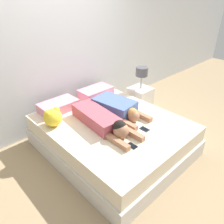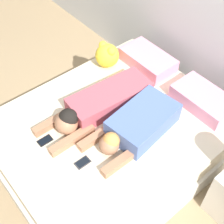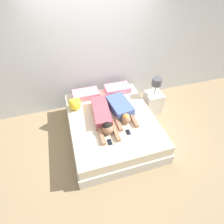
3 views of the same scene
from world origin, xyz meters
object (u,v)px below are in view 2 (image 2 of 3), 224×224
at_px(cell_phone_left, 45,141).
at_px(person_left, 98,105).
at_px(plush_toy, 107,55).
at_px(pillow_head_left, 148,60).
at_px(bed, 112,139).
at_px(pillow_head_right, 203,99).
at_px(person_right, 137,125).
at_px(cell_phone_right, 83,163).

bearing_deg(cell_phone_left, person_left, 87.15).
bearing_deg(plush_toy, person_left, -46.14).
bearing_deg(cell_phone_left, pillow_head_left, 96.59).
bearing_deg(bed, pillow_head_right, 65.06).
bearing_deg(plush_toy, pillow_head_left, 49.23).
distance_m(person_left, person_right, 0.42).
bearing_deg(person_left, cell_phone_right, -51.06).
bearing_deg(person_left, person_right, 14.80).
height_order(person_right, cell_phone_right, person_right).
bearing_deg(pillow_head_right, person_right, -102.45).
bearing_deg(plush_toy, cell_phone_left, -67.25).
relative_size(pillow_head_right, cell_phone_left, 4.49).
xyz_separation_m(person_left, cell_phone_right, (0.36, -0.44, -0.09)).
height_order(person_left, person_right, person_left).
relative_size(pillow_head_left, person_right, 0.63).
relative_size(pillow_head_left, person_left, 0.50).
distance_m(bed, person_right, 0.42).
xyz_separation_m(pillow_head_right, person_left, (-0.56, -0.81, 0.02)).
relative_size(pillow_head_left, plush_toy, 2.18).
relative_size(person_left, cell_phone_left, 9.05).
bearing_deg(pillow_head_left, cell_phone_right, -66.56).
relative_size(bed, pillow_head_right, 3.59).
distance_m(cell_phone_left, cell_phone_right, 0.40).
height_order(bed, cell_phone_left, cell_phone_left).
relative_size(person_right, plush_toy, 3.46).
bearing_deg(pillow_head_right, cell_phone_right, -99.12).
height_order(pillow_head_right, person_right, person_right).
bearing_deg(bed, pillow_head_left, 114.94).
distance_m(pillow_head_left, pillow_head_right, 0.75).
bearing_deg(cell_phone_right, plush_toy, 131.61).
distance_m(pillow_head_left, cell_phone_right, 1.37).
bearing_deg(plush_toy, person_right, -23.59).
height_order(pillow_head_left, person_right, person_right).
xyz_separation_m(bed, pillow_head_right, (0.37, 0.80, 0.32)).
bearing_deg(bed, cell_phone_right, -69.29).
bearing_deg(pillow_head_left, person_right, -50.14).
bearing_deg(cell_phone_left, pillow_head_right, 66.88).
xyz_separation_m(pillow_head_left, cell_phone_left, (0.16, -1.38, -0.07)).
xyz_separation_m(cell_phone_left, cell_phone_right, (0.39, 0.12, 0.00)).
distance_m(pillow_head_right, cell_phone_left, 1.50).
height_order(cell_phone_right, plush_toy, plush_toy).
bearing_deg(plush_toy, cell_phone_right, -48.39).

